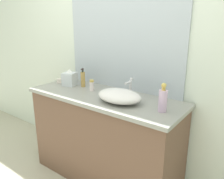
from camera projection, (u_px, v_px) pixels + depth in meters
name	position (u px, v px, depth m)	size (l,w,h in m)	color
bathroom_wall_rear	(120.00, 46.00, 2.26)	(6.00, 0.06, 2.60)	silver
vanity_counter	(104.00, 138.00, 2.23)	(1.51, 0.57, 0.89)	brown
wall_mirror_panel	(122.00, 35.00, 2.17)	(1.29, 0.01, 1.05)	#B2BCC6
sink_basin	(119.00, 96.00, 1.91)	(0.40, 0.28, 0.11)	silver
faucet	(130.00, 86.00, 2.02)	(0.03, 0.11, 0.18)	silver
soap_dispenser	(83.00, 79.00, 2.35)	(0.05, 0.05, 0.20)	#B58F49
lotion_bottle	(92.00, 86.00, 2.22)	(0.05, 0.05, 0.11)	silver
perfume_bottle	(163.00, 100.00, 1.70)	(0.07, 0.07, 0.22)	#CFADD0
tissue_box	(70.00, 78.00, 2.40)	(0.15, 0.15, 0.18)	silver
candle_jar	(59.00, 81.00, 2.51)	(0.05, 0.05, 0.04)	silver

